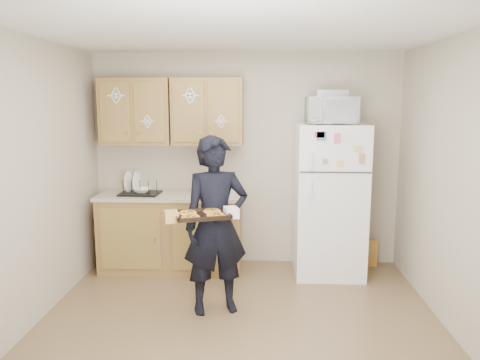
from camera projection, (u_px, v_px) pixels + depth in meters
The scene contains 23 objects.
floor at pixel (239, 331), 4.01m from camera, with size 3.60×3.60×0.00m, color brown.
ceiling at pixel (239, 28), 3.59m from camera, with size 3.60×3.60×0.00m, color white.
wall_back at pixel (246, 160), 5.57m from camera, with size 3.60×0.04×2.50m, color #B0A58F.
wall_front at pixel (219, 265), 2.03m from camera, with size 3.60×0.04×2.50m, color #B0A58F.
wall_left at pixel (22, 186), 3.88m from camera, with size 0.04×3.60×2.50m, color #B0A58F.
wall_right at pixel (464, 190), 3.72m from camera, with size 0.04×3.60×2.50m, color #B0A58F.
refrigerator at pixel (329, 200), 5.23m from camera, with size 0.75×0.70×1.70m, color white.
base_cabinet at pixel (172, 233), 5.43m from camera, with size 1.60×0.60×0.86m, color olive.
countertop at pixel (171, 195), 5.36m from camera, with size 1.64×0.64×0.04m, color #C5B397.
upper_cab_left at pixel (136, 112), 5.35m from camera, with size 0.80×0.33×0.75m, color olive.
upper_cab_right at pixel (208, 112), 5.31m from camera, with size 0.80×0.33×0.75m, color olive.
cereal_box at pixel (368, 253), 5.56m from camera, with size 0.20×0.07×0.32m, color #EEBA54.
person at pixel (216, 226), 4.28m from camera, with size 0.60×0.39×1.64m, color black.
baking_tray at pixel (202, 216), 3.97m from camera, with size 0.46×0.34×0.04m, color black.
pizza_front_left at pixel (191, 217), 3.87m from camera, with size 0.15×0.15×0.02m, color orange.
pizza_front_right at pixel (216, 215), 3.93m from camera, with size 0.15×0.15×0.02m, color orange.
pizza_back_left at pixel (188, 212), 4.01m from camera, with size 0.15×0.15×0.02m, color orange.
pizza_back_right at pixel (212, 211), 4.07m from camera, with size 0.15×0.15×0.02m, color orange.
microwave at pixel (331, 110), 5.02m from camera, with size 0.53×0.36×0.29m, color white.
foil_pan at pixel (331, 93), 5.02m from camera, with size 0.33×0.23×0.07m, color silver.
dish_rack at pixel (140, 187), 5.30m from camera, with size 0.44×0.33×0.17m, color black.
bowl at pixel (142, 190), 5.31m from camera, with size 0.20×0.20×0.05m, color white.
soap_bottle at pixel (231, 188), 5.16m from camera, with size 0.09×0.09×0.20m, color white.
Camera 1 is at (0.18, -3.73, 1.95)m, focal length 35.00 mm.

